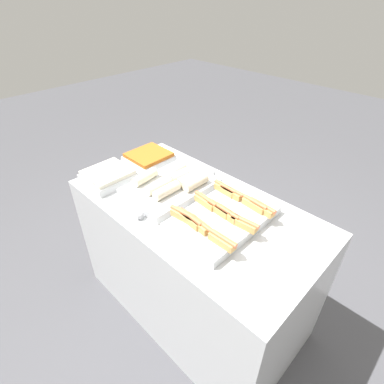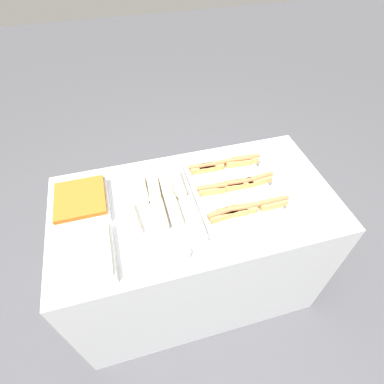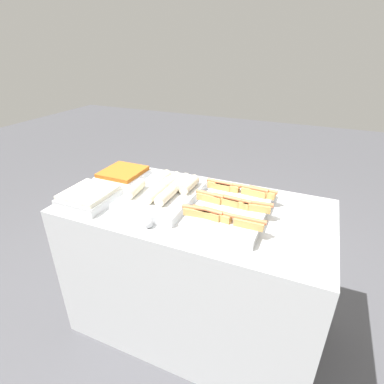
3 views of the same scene
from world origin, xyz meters
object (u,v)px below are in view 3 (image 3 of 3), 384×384
Objects in this scene: serving_spoon_far at (193,179)px; serving_spoon_near at (146,223)px; tray_side_back at (123,175)px; tray_hotdogs at (231,207)px; tray_side_front at (89,197)px; tray_wraps at (164,192)px.

serving_spoon_near is at bearing -89.93° from serving_spoon_far.
serving_spoon_near is (0.42, -0.41, -0.02)m from tray_side_back.
tray_side_back is at bearing 170.87° from tray_hotdogs.
tray_side_front is at bearing -90.00° from tray_side_back.
tray_side_front is 1.00× the size of tray_side_back.
tray_side_front is 0.42m from serving_spoon_near.
tray_hotdogs reaches higher than serving_spoon_far.
serving_spoon_near is at bearing -44.48° from tray_side_back.
tray_wraps reaches higher than tray_hotdogs.
tray_wraps is (-0.40, 0.00, 0.00)m from tray_hotdogs.
tray_side_front is at bearing -165.22° from tray_hotdogs.
serving_spoon_far is (0.41, 0.49, -0.02)m from tray_side_front.
tray_side_front is (-0.76, -0.20, -0.00)m from tray_hotdogs.
tray_hotdogs reaches higher than tray_side_front.
tray_wraps is at bearing -18.20° from tray_side_back.
tray_side_back reaches higher than serving_spoon_near.
tray_hotdogs is 1.97× the size of tray_side_back.
tray_wraps is 2.35× the size of serving_spoon_near.
tray_hotdogs is 0.78m from tray_side_front.
tray_hotdogs is 2.53× the size of serving_spoon_far.
tray_side_back is 1.29× the size of serving_spoon_far.
tray_side_back is at bearing -158.37° from serving_spoon_far.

